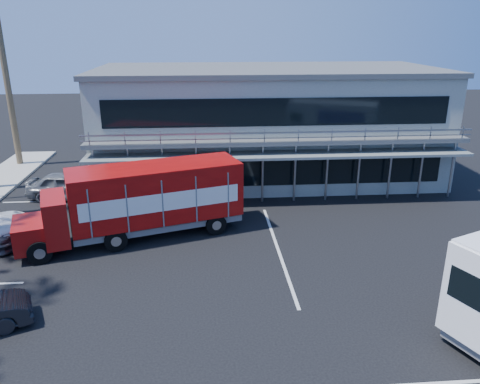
{
  "coord_description": "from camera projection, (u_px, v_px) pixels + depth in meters",
  "views": [
    {
      "loc": [
        -1.31,
        -16.45,
        9.73
      ],
      "look_at": [
        0.35,
        4.65,
        2.3
      ],
      "focal_mm": 35.0,
      "sensor_mm": 36.0,
      "label": 1
    }
  ],
  "objects": [
    {
      "name": "ground",
      "position": [
        240.0,
        284.0,
        18.8
      ],
      "size": [
        120.0,
        120.0,
        0.0
      ],
      "primitive_type": "plane",
      "color": "black",
      "rests_on": "ground"
    },
    {
      "name": "building",
      "position": [
        267.0,
        122.0,
        31.86
      ],
      "size": [
        22.4,
        12.0,
        7.3
      ],
      "color": "gray",
      "rests_on": "ground"
    },
    {
      "name": "red_truck",
      "position": [
        142.0,
        199.0,
        22.48
      ],
      "size": [
        10.78,
        5.52,
        3.55
      ],
      "rotation": [
        0.0,
        0.0,
        0.31
      ],
      "color": "maroon",
      "rests_on": "ground"
    },
    {
      "name": "parked_car_e",
      "position": [
        68.0,
        186.0,
        27.98
      ],
      "size": [
        4.94,
        2.44,
        1.62
      ],
      "primitive_type": "imported",
      "rotation": [
        0.0,
        0.0,
        1.46
      ],
      "color": "slate",
      "rests_on": "ground"
    }
  ]
}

